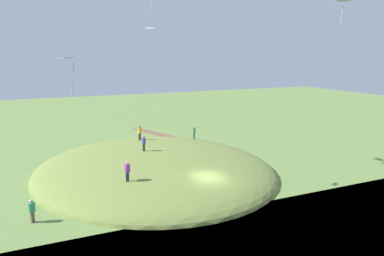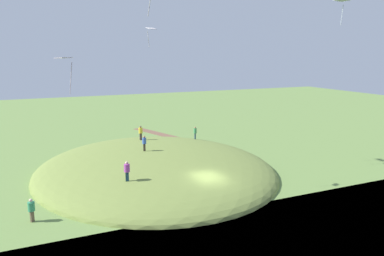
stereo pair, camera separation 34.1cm
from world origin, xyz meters
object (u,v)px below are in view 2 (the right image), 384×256
Objects in this scene: person_near_shore at (144,141)px; person_walking_path at (31,208)px; kite_7 at (342,1)px; person_with_child at (127,169)px; kite_6 at (151,30)px; person_watching_kites at (195,131)px; kite_2 at (65,61)px; person_on_hilltop at (141,131)px.

person_walking_path is at bearing 48.66° from person_near_shore.
kite_7 reaches higher than person_walking_path.
person_with_child is at bearing 64.65° from kite_7.
kite_6 is (-6.22, 1.04, 10.55)m from person_near_shore.
kite_2 reaches higher than person_watching_kites.
kite_7 reaches higher than person_watching_kites.
person_near_shore is 0.94× the size of person_on_hilltop.
kite_6 is at bearing -43.27° from kite_2.
person_walking_path is 15.95m from kite_6.
person_walking_path is 1.02× the size of person_on_hilltop.
person_with_child is at bearing 107.12° from kite_6.
person_on_hilltop reaches higher than person_walking_path.
person_on_hilltop is at bearing -25.87° from kite_2.
kite_2 is at bearing -107.88° from person_walking_path.
person_on_hilltop is at bearing -10.97° from kite_6.
kite_2 is at bearing 70.49° from person_near_shore.
kite_2 is 10.89m from kite_6.
person_walking_path is 23.23m from person_watching_kites.
kite_2 is at bearing -129.55° from person_on_hilltop.
person_near_shore reaches higher than person_walking_path.
person_with_child is 16.97m from person_watching_kites.
person_watching_kites is 0.80× the size of kite_2.
kite_6 reaches higher than person_on_hilltop.
person_watching_kites is (5.40, -8.06, -0.68)m from person_near_shore.
person_watching_kites is 18.54m from kite_6.
person_on_hilltop is 23.75m from kite_2.
kite_7 is at bearing -89.69° from kite_2.
person_near_shore is 1.01× the size of person_watching_kites.
person_near_shore is 0.80× the size of kite_2.
person_near_shore is 12.29m from kite_6.
kite_7 is at bearing -176.17° from person_watching_kites.
person_near_shore is 9.73m from person_watching_kites.
kite_6 reaches higher than kite_2.
person_on_hilltop is (12.95, -4.85, 0.19)m from person_with_child.
kite_7 is (-5.69, -21.75, 14.38)m from person_walking_path.
kite_2 is (-5.80, -2.39, 10.29)m from person_walking_path.
person_on_hilltop is 16.42m from kite_6.
kite_7 reaches higher than person_with_child.
kite_6 is at bearing 91.86° from person_near_shore.
person_on_hilltop is 0.85× the size of kite_2.
kite_6 reaches higher than person_with_child.
kite_6 is at bearing -141.64° from person_with_child.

